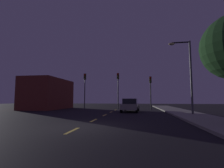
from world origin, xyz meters
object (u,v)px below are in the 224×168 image
object	(u,v)px
traffic_signal_left	(85,84)
traffic_signal_center	(118,84)
traffic_signal_right	(150,86)
car_stopped_ahead	(130,105)
street_lamp_right	(187,70)

from	to	relation	value
traffic_signal_left	traffic_signal_center	xyz separation A→B (m)	(5.09, -0.00, -0.03)
traffic_signal_left	traffic_signal_center	bearing A→B (deg)	-0.00
traffic_signal_left	traffic_signal_center	size ratio (longest dim) A/B	1.01
traffic_signal_right	car_stopped_ahead	bearing A→B (deg)	-118.91
traffic_signal_right	street_lamp_right	size ratio (longest dim) A/B	0.69
traffic_signal_left	car_stopped_ahead	bearing A→B (deg)	-34.63
car_stopped_ahead	street_lamp_right	world-z (taller)	street_lamp_right
traffic_signal_left	street_lamp_right	bearing A→B (deg)	-34.33
traffic_signal_left	car_stopped_ahead	xyz separation A→B (m)	(7.08, -4.89, -2.96)
traffic_signal_left	traffic_signal_right	world-z (taller)	traffic_signal_left
traffic_signal_center	car_stopped_ahead	bearing A→B (deg)	-67.88
traffic_signal_center	traffic_signal_right	distance (m)	4.70
traffic_signal_right	street_lamp_right	distance (m)	8.92
traffic_signal_left	car_stopped_ahead	distance (m)	9.10
traffic_signal_center	car_stopped_ahead	xyz separation A→B (m)	(1.99, -4.89, -2.93)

